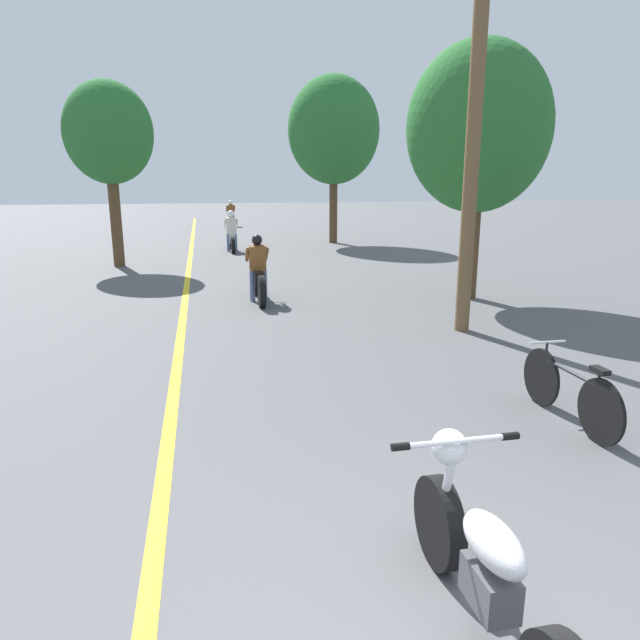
{
  "coord_description": "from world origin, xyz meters",
  "views": [
    {
      "loc": [
        -1.26,
        -2.1,
        2.54
      ],
      "look_at": [
        0.06,
        4.33,
        0.9
      ],
      "focal_mm": 32.0,
      "sensor_mm": 36.0,
      "label": 1
    }
  ],
  "objects": [
    {
      "name": "roadside_tree_right_far",
      "position": [
        3.92,
        20.49,
        4.34
      ],
      "size": [
        3.57,
        3.21,
        6.41
      ],
      "color": "#513A23",
      "rests_on": "ground"
    },
    {
      "name": "lane_stripe_center",
      "position": [
        -1.7,
        12.33,
        0.0
      ],
      "size": [
        0.14,
        48.0,
        0.01
      ],
      "primitive_type": "cube",
      "color": "yellow",
      "rests_on": "ground"
    },
    {
      "name": "motorcycle_rider_lead",
      "position": [
        -0.15,
        9.83,
        0.53
      ],
      "size": [
        0.5,
        2.02,
        1.4
      ],
      "color": "black",
      "rests_on": "ground"
    },
    {
      "name": "motorcycle_rider_mid",
      "position": [
        -0.25,
        18.53,
        0.55
      ],
      "size": [
        0.5,
        1.95,
        1.44
      ],
      "color": "black",
      "rests_on": "ground"
    },
    {
      "name": "roadside_tree_left",
      "position": [
        -3.72,
        15.57,
        3.75
      ],
      "size": [
        2.47,
        2.22,
        5.21
      ],
      "color": "#513A23",
      "rests_on": "ground"
    },
    {
      "name": "motorcycle_rider_far",
      "position": [
        0.3,
        29.61,
        0.53
      ],
      "size": [
        0.5,
        2.08,
        1.4
      ],
      "color": "black",
      "rests_on": "ground"
    },
    {
      "name": "bicycle_parked",
      "position": [
        2.45,
        2.9,
        0.36
      ],
      "size": [
        0.44,
        1.68,
        0.78
      ],
      "color": "black",
      "rests_on": "ground"
    },
    {
      "name": "motorcycle_foreground",
      "position": [
        0.19,
        0.39,
        0.44
      ],
      "size": [
        0.83,
        2.0,
        1.02
      ],
      "color": "black",
      "rests_on": "ground"
    },
    {
      "name": "roadside_tree_right_near",
      "position": [
        4.36,
        9.19,
        3.52
      ],
      "size": [
        2.98,
        2.68,
        5.26
      ],
      "color": "#513A23",
      "rests_on": "ground"
    },
    {
      "name": "utility_pole",
      "position": [
        3.03,
        6.69,
        3.43
      ],
      "size": [
        1.1,
        0.24,
        6.68
      ],
      "color": "brown",
      "rests_on": "ground"
    }
  ]
}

